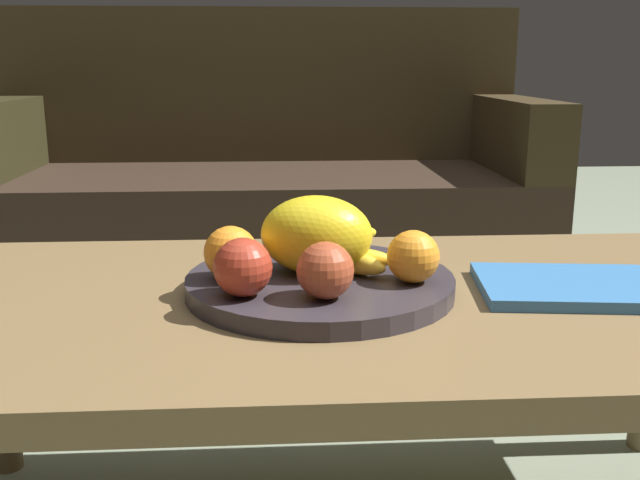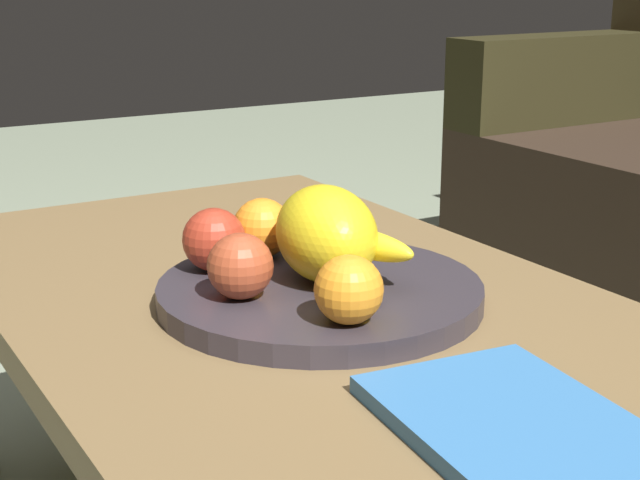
% 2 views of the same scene
% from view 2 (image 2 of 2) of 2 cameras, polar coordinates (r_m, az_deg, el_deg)
% --- Properties ---
extents(coffee_table, '(1.28, 0.65, 0.42)m').
position_cam_2_polar(coffee_table, '(1.05, 0.71, -6.76)').
color(coffee_table, brown).
rests_on(coffee_table, ground_plane).
extents(fruit_bowl, '(0.37, 0.37, 0.03)m').
position_cam_2_polar(fruit_bowl, '(1.07, 0.00, -3.22)').
color(fruit_bowl, '#312B32').
rests_on(fruit_bowl, coffee_table).
extents(melon_large_front, '(0.17, 0.14, 0.11)m').
position_cam_2_polar(melon_large_front, '(1.05, 0.38, 0.38)').
color(melon_large_front, yellow).
rests_on(melon_large_front, fruit_bowl).
extents(orange_front, '(0.07, 0.07, 0.07)m').
position_cam_2_polar(orange_front, '(0.93, 1.76, -3.04)').
color(orange_front, orange).
rests_on(orange_front, fruit_bowl).
extents(orange_left, '(0.07, 0.07, 0.07)m').
position_cam_2_polar(orange_left, '(1.15, -3.48, 0.76)').
color(orange_left, orange).
rests_on(orange_left, fruit_bowl).
extents(apple_front, '(0.07, 0.07, 0.07)m').
position_cam_2_polar(apple_front, '(1.01, -4.88, -1.59)').
color(apple_front, '#AB4627').
rests_on(apple_front, fruit_bowl).
extents(apple_left, '(0.07, 0.07, 0.07)m').
position_cam_2_polar(apple_left, '(1.10, -6.47, 0.02)').
color(apple_left, '#A9331F').
rests_on(apple_left, fruit_bowl).
extents(banana_bunch, '(0.17, 0.13, 0.06)m').
position_cam_2_polar(banana_bunch, '(1.05, 1.88, -1.19)').
color(banana_bunch, yellow).
rests_on(banana_bunch, fruit_bowl).
extents(magazine, '(0.27, 0.21, 0.02)m').
position_cam_2_polar(magazine, '(0.80, 11.75, -10.93)').
color(magazine, teal).
rests_on(magazine, coffee_table).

